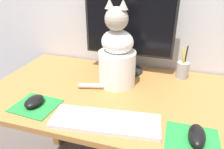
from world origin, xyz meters
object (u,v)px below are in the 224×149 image
Objects in this scene: computer_mouse_left at (34,101)px; cat at (117,55)px; pen_cup at (182,69)px; monitor at (129,29)px; computer_mouse_right at (197,135)px; keyboard at (105,121)px.

cat is at bearing 46.39° from computer_mouse_left.
monitor is at bearing -177.89° from pen_cup.
computer_mouse_left is at bearing 178.16° from computer_mouse_right.
monitor is 2.71× the size of pen_cup.
monitor reaches higher than pen_cup.
computer_mouse_right reaches higher than computer_mouse_left.
cat reaches higher than keyboard.
computer_mouse_left is 0.57× the size of pen_cup.
computer_mouse_right is 0.49m from pen_cup.
cat is at bearing 139.83° from computer_mouse_right.
computer_mouse_left is at bearing -128.07° from cat.
pen_cup is (0.29, 0.01, -0.20)m from monitor.
keyboard is 0.32m from computer_mouse_right.
computer_mouse_left reaches higher than keyboard.
computer_mouse_right is at bearing -53.37° from monitor.
pen_cup is at bearing 54.52° from keyboard.
keyboard is 0.33m from computer_mouse_left.
pen_cup is (0.26, 0.49, 0.03)m from keyboard.
computer_mouse_right is at bearing -34.64° from cat.
monitor is 4.13× the size of computer_mouse_right.
pen_cup is at bearing 38.14° from computer_mouse_left.
cat reaches higher than pen_cup.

